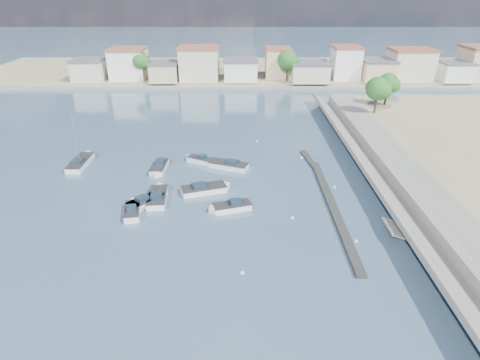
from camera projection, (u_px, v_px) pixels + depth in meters
The scene contains 17 objects.
ground at pixel (262, 128), 75.32m from camera, with size 400.00×400.00×0.00m, color #293E53.
seawall_walkway at pixel (419, 190), 50.65m from camera, with size 5.00×90.00×1.80m, color slate.
breakwater at pixel (327, 196), 50.70m from camera, with size 2.00×31.02×0.35m.
far_shore_land at pixel (254, 71), 121.73m from camera, with size 160.00×40.00×1.40m, color gray.
far_shore_quay at pixel (256, 88), 103.00m from camera, with size 160.00×2.50×0.80m, color slate.
far_town at pixel (296, 66), 106.32m from camera, with size 113.01×12.80×8.35m.
shore_trees at pixel (291, 67), 97.84m from camera, with size 74.56×38.32×7.92m.
motorboat_a at pixel (132, 210), 47.09m from camera, with size 2.54×4.93×1.48m.
motorboat_b at pixel (147, 201), 49.12m from camera, with size 4.51×4.83×1.48m.
motorboat_c at pixel (227, 165), 58.90m from camera, with size 6.39×4.16×1.48m.
motorboat_d at pixel (230, 207), 47.72m from camera, with size 5.15×3.12×1.48m.
motorboat_e at pixel (158, 196), 50.19m from camera, with size 2.65×6.22×1.48m.
motorboat_f at pixel (199, 160), 60.65m from camera, with size 4.25×3.22×1.48m.
motorboat_g at pixel (159, 168), 57.99m from camera, with size 2.06×5.57×1.48m.
motorboat_h at pixel (206, 189), 51.98m from camera, with size 6.48×3.99×1.48m.
sailboat at pixel (81, 162), 59.90m from camera, with size 2.22×7.20×9.00m.
mooring_buoys at pixel (296, 193), 51.66m from camera, with size 12.71×35.49×0.40m.
Camera 1 is at (-4.15, -31.98, 24.26)m, focal length 30.00 mm.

